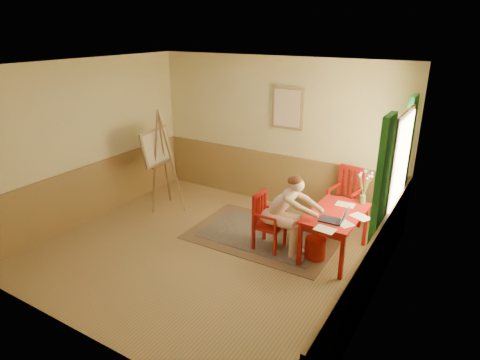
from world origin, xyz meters
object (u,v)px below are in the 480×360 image
Objects in this scene: chair_left at (267,221)px; figure at (285,211)px; easel at (159,151)px; chair_back at (346,199)px; laptop at (335,219)px; table at (336,218)px.

figure is at bearing -0.48° from chair_left.
chair_left is at bearing -7.99° from easel.
chair_back is 3.47m from easel.
laptop is (1.06, 0.00, 0.31)m from chair_left.
chair_left reaches higher than table.
table is 0.75m from figure.
figure is at bearing -7.19° from easel.
easel is (-3.52, 0.34, 0.36)m from laptop.
chair_left is at bearing -162.40° from table.
easel is (-3.28, -0.97, 0.59)m from chair_back.
easel reaches higher than table.
easel is (-3.43, 0.04, 0.50)m from table.
chair_back is (0.82, 1.32, 0.08)m from chair_left.
easel is at bearing 174.48° from laptop.
figure is 0.68× the size of easel.
chair_left is 2.37× the size of laptop.
chair_back is at bearing 98.51° from table.
chair_left is at bearing -122.03° from chair_back.
table is at bearing 17.60° from chair_left.
easel is at bearing 172.81° from figure.
easel is at bearing 172.01° from chair_left.
chair_left is 1.56m from chair_back.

